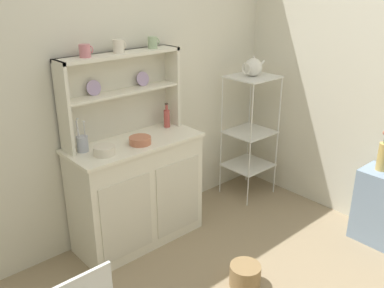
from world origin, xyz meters
name	(u,v)px	position (x,y,z in m)	size (l,w,h in m)	color
wall_back	(110,82)	(0.00, 1.62, 1.25)	(3.84, 0.05, 2.50)	silver
hutch_cabinet	(137,191)	(0.02, 1.37, 0.44)	(1.02, 0.45, 0.85)	silver
hutch_shelf_unit	(119,88)	(0.02, 1.53, 1.22)	(0.95, 0.18, 0.63)	silver
bakers_rack	(250,125)	(1.26, 1.31, 0.71)	(0.41, 0.38, 1.16)	silver
floor_basket	(245,275)	(0.24, 0.43, 0.08)	(0.21, 0.21, 0.16)	#93754C
cup_rose_0	(85,51)	(-0.25, 1.49, 1.53)	(0.09, 0.08, 0.08)	#D17A84
cup_cream_1	(119,46)	(0.01, 1.49, 1.53)	(0.09, 0.08, 0.09)	silver
cup_sage_2	(153,42)	(0.31, 1.49, 1.53)	(0.08, 0.07, 0.09)	#9EB78E
bowl_mixing_large	(104,150)	(-0.28, 1.29, 0.88)	(0.15, 0.15, 0.06)	silver
bowl_floral_medium	(140,140)	(0.02, 1.29, 0.88)	(0.16, 0.16, 0.05)	#C67556
jam_bottle	(167,118)	(0.39, 1.45, 0.93)	(0.05, 0.05, 0.20)	#B74C47
utensil_jar	(82,143)	(-0.36, 1.45, 0.91)	(0.08, 0.08, 0.25)	#B2B7C6
porcelain_teapot	(253,67)	(1.26, 1.31, 1.24)	(0.25, 0.16, 0.18)	white
flower_vase	(383,155)	(1.44, 0.14, 0.72)	(0.08, 0.08, 0.37)	#DBB760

